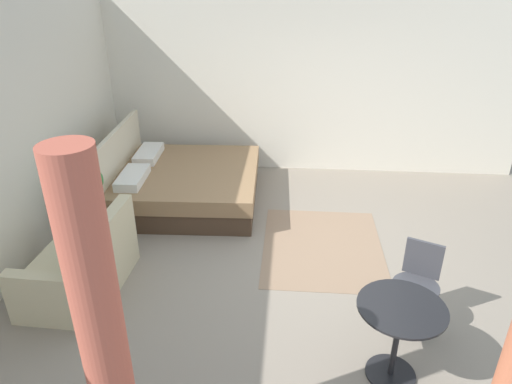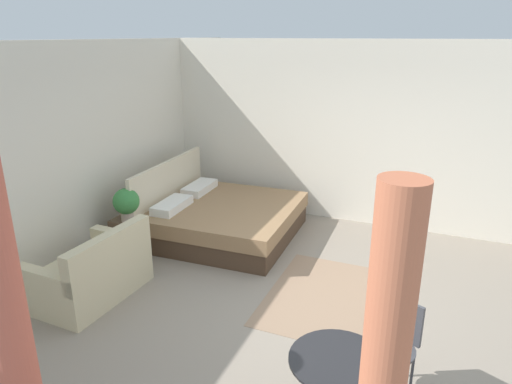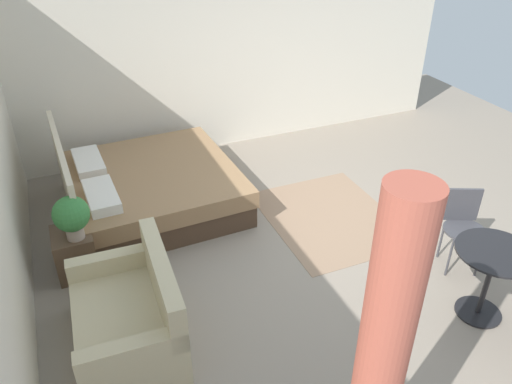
{
  "view_description": "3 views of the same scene",
  "coord_description": "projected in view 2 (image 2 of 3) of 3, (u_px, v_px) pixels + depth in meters",
  "views": [
    {
      "loc": [
        -4.55,
        0.3,
        3.17
      ],
      "look_at": [
        -0.16,
        0.66,
        0.98
      ],
      "focal_mm": 32.4,
      "sensor_mm": 36.0,
      "label": 1
    },
    {
      "loc": [
        -4.32,
        -1.12,
        2.91
      ],
      "look_at": [
        0.53,
        0.92,
        1.11
      ],
      "focal_mm": 32.36,
      "sensor_mm": 36.0,
      "label": 2
    },
    {
      "loc": [
        -4.0,
        2.68,
        3.47
      ],
      "look_at": [
        0.06,
        0.98,
        0.79
      ],
      "focal_mm": 35.14,
      "sensor_mm": 36.0,
      "label": 3
    }
  ],
  "objects": [
    {
      "name": "ground_plane",
      "position": [
        313.0,
        311.0,
        5.13
      ],
      "size": [
        8.69,
        9.68,
        0.02
      ],
      "primitive_type": "cube",
      "color": "gray"
    },
    {
      "name": "wall_back",
      "position": [
        65.0,
        157.0,
        5.89
      ],
      "size": [
        8.69,
        0.12,
        2.85
      ],
      "primitive_type": "cube",
      "color": "silver",
      "rests_on": "ground"
    },
    {
      "name": "wall_right",
      "position": [
        368.0,
        135.0,
        7.14
      ],
      "size": [
        0.12,
        6.68,
        2.85
      ],
      "primitive_type": "cube",
      "color": "silver",
      "rests_on": "ground"
    },
    {
      "name": "area_rug",
      "position": [
        333.0,
        298.0,
        5.37
      ],
      "size": [
        1.81,
        1.47,
        0.01
      ],
      "primitive_type": "cube",
      "color": "#93755B",
      "rests_on": "ground"
    },
    {
      "name": "bed",
      "position": [
        223.0,
        218.0,
        6.98
      ],
      "size": [
        2.1,
        2.08,
        1.08
      ],
      "color": "#473323",
      "rests_on": "ground"
    },
    {
      "name": "couch",
      "position": [
        92.0,
        274.0,
        5.33
      ],
      "size": [
        1.3,
        0.9,
        0.85
      ],
      "color": "beige",
      "rests_on": "ground"
    },
    {
      "name": "nightstand",
      "position": [
        131.0,
        233.0,
        6.52
      ],
      "size": [
        0.47,
        0.39,
        0.49
      ],
      "color": "brown",
      "rests_on": "ground"
    },
    {
      "name": "potted_plant",
      "position": [
        126.0,
        202.0,
        6.25
      ],
      "size": [
        0.36,
        0.36,
        0.46
      ],
      "color": "tan",
      "rests_on": "nightstand"
    },
    {
      "name": "vase",
      "position": [
        135.0,
        210.0,
        6.52
      ],
      "size": [
        0.12,
        0.12,
        0.14
      ],
      "color": "silver",
      "rests_on": "nightstand"
    },
    {
      "name": "cafe_chair_near_window",
      "position": [
        395.0,
        338.0,
        3.81
      ],
      "size": [
        0.57,
        0.57,
        0.85
      ],
      "color": "#3F3F44",
      "rests_on": "ground"
    },
    {
      "name": "curtain_right",
      "position": [
        5.0,
        314.0,
        2.98
      ],
      "size": [
        0.28,
        0.28,
        2.4
      ],
      "color": "#C15B47",
      "rests_on": "ground"
    }
  ]
}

